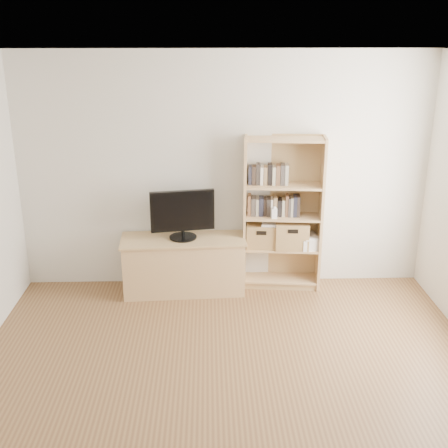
{
  "coord_description": "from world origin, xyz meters",
  "views": [
    {
      "loc": [
        -0.17,
        -3.47,
        2.83
      ],
      "look_at": [
        -0.02,
        1.9,
        0.91
      ],
      "focal_mm": 45.0,
      "sensor_mm": 36.0,
      "label": 1
    }
  ],
  "objects_px": {
    "television": "(182,214)",
    "basket_right": "(291,234)",
    "tv_stand": "(184,265)",
    "baby_monitor": "(274,213)",
    "bookshelf": "(283,214)",
    "laptop": "(277,223)",
    "basket_left": "(261,235)"
  },
  "relations": [
    {
      "from": "television",
      "to": "baby_monitor",
      "type": "height_order",
      "value": "television"
    },
    {
      "from": "basket_right",
      "to": "laptop",
      "type": "bearing_deg",
      "value": -178.82
    },
    {
      "from": "tv_stand",
      "to": "television",
      "type": "xyz_separation_m",
      "value": [
        -0.0,
        0.0,
        0.6
      ]
    },
    {
      "from": "bookshelf",
      "to": "basket_right",
      "type": "bearing_deg",
      "value": -2.6
    },
    {
      "from": "bookshelf",
      "to": "television",
      "type": "height_order",
      "value": "bookshelf"
    },
    {
      "from": "basket_left",
      "to": "tv_stand",
      "type": "bearing_deg",
      "value": -167.54
    },
    {
      "from": "laptop",
      "to": "baby_monitor",
      "type": "bearing_deg",
      "value": -108.36
    },
    {
      "from": "bookshelf",
      "to": "laptop",
      "type": "distance_m",
      "value": 0.12
    },
    {
      "from": "television",
      "to": "basket_right",
      "type": "height_order",
      "value": "television"
    },
    {
      "from": "bookshelf",
      "to": "basket_right",
      "type": "height_order",
      "value": "bookshelf"
    },
    {
      "from": "baby_monitor",
      "to": "basket_right",
      "type": "distance_m",
      "value": 0.35
    },
    {
      "from": "baby_monitor",
      "to": "basket_left",
      "type": "distance_m",
      "value": 0.33
    },
    {
      "from": "baby_monitor",
      "to": "basket_left",
      "type": "xyz_separation_m",
      "value": [
        -0.13,
        0.1,
        -0.29
      ]
    },
    {
      "from": "tv_stand",
      "to": "basket_left",
      "type": "height_order",
      "value": "basket_left"
    },
    {
      "from": "basket_right",
      "to": "laptop",
      "type": "xyz_separation_m",
      "value": [
        -0.17,
        0.01,
        0.13
      ]
    },
    {
      "from": "tv_stand",
      "to": "basket_right",
      "type": "bearing_deg",
      "value": 0.44
    },
    {
      "from": "baby_monitor",
      "to": "basket_right",
      "type": "bearing_deg",
      "value": 17.83
    },
    {
      "from": "basket_left",
      "to": "television",
      "type": "bearing_deg",
      "value": -167.54
    },
    {
      "from": "bookshelf",
      "to": "television",
      "type": "relative_size",
      "value": 2.49
    },
    {
      "from": "tv_stand",
      "to": "laptop",
      "type": "bearing_deg",
      "value": 1.34
    },
    {
      "from": "bookshelf",
      "to": "television",
      "type": "bearing_deg",
      "value": -170.0
    },
    {
      "from": "bookshelf",
      "to": "basket_left",
      "type": "bearing_deg",
      "value": -178.81
    },
    {
      "from": "tv_stand",
      "to": "basket_left",
      "type": "bearing_deg",
      "value": 3.84
    },
    {
      "from": "television",
      "to": "basket_right",
      "type": "distance_m",
      "value": 1.23
    },
    {
      "from": "tv_stand",
      "to": "basket_right",
      "type": "xyz_separation_m",
      "value": [
        1.2,
        0.08,
        0.33
      ]
    },
    {
      "from": "baby_monitor",
      "to": "laptop",
      "type": "xyz_separation_m",
      "value": [
        0.04,
        0.08,
        -0.14
      ]
    },
    {
      "from": "tv_stand",
      "to": "basket_right",
      "type": "distance_m",
      "value": 1.25
    },
    {
      "from": "bookshelf",
      "to": "basket_right",
      "type": "xyz_separation_m",
      "value": [
        0.1,
        -0.01,
        -0.23
      ]
    },
    {
      "from": "television",
      "to": "bookshelf",
      "type": "bearing_deg",
      "value": -4.72
    },
    {
      "from": "bookshelf",
      "to": "tv_stand",
      "type": "bearing_deg",
      "value": -170.0
    },
    {
      "from": "basket_left",
      "to": "bookshelf",
      "type": "bearing_deg",
      "value": 1.34
    },
    {
      "from": "basket_left",
      "to": "basket_right",
      "type": "bearing_deg",
      "value": 0.15
    }
  ]
}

